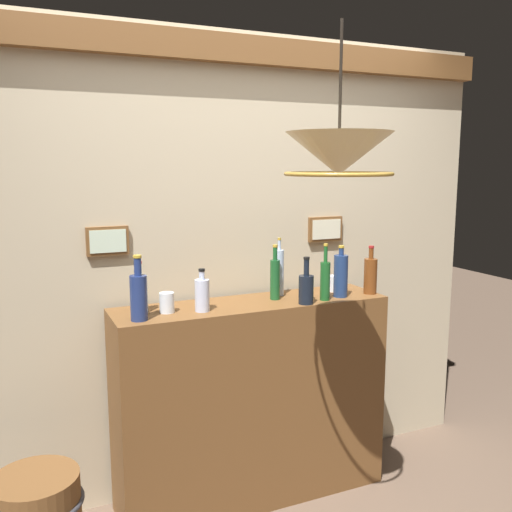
{
  "coord_description": "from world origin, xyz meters",
  "views": [
    {
      "loc": [
        -1.14,
        -1.75,
        1.78
      ],
      "look_at": [
        0.0,
        0.78,
        1.33
      ],
      "focal_mm": 39.5,
      "sensor_mm": 36.0,
      "label": 1
    }
  ],
  "objects": [
    {
      "name": "liquor_bottle_gin",
      "position": [
        0.68,
        0.75,
        1.18
      ],
      "size": [
        0.07,
        0.07,
        0.27
      ],
      "color": "brown",
      "rests_on": "bar_shelf_unit"
    },
    {
      "name": "glass_tumbler_rocks",
      "position": [
        -0.45,
        0.82,
        1.13
      ],
      "size": [
        0.07,
        0.07,
        0.1
      ],
      "color": "silver",
      "rests_on": "bar_shelf_unit"
    },
    {
      "name": "liquor_bottle_brandy",
      "position": [
        0.2,
        0.92,
        1.21
      ],
      "size": [
        0.05,
        0.05,
        0.31
      ],
      "color": "#AEC4E1",
      "rests_on": "bar_shelf_unit"
    },
    {
      "name": "liquor_bottle_rum",
      "position": [
        0.48,
        0.76,
        1.19
      ],
      "size": [
        0.08,
        0.08,
        0.28
      ],
      "color": "navy",
      "rests_on": "bar_shelf_unit"
    },
    {
      "name": "bar_shelf_unit",
      "position": [
        0.0,
        0.83,
        0.54
      ],
      "size": [
        1.44,
        0.37,
        1.08
      ],
      "primitive_type": "cube",
      "color": "brown",
      "rests_on": "ground"
    },
    {
      "name": "liquor_bottle_tequila",
      "position": [
        -0.29,
        0.77,
        1.16
      ],
      "size": [
        0.07,
        0.07,
        0.21
      ],
      "color": "silver",
      "rests_on": "bar_shelf_unit"
    },
    {
      "name": "pendant_lamp",
      "position": [
        0.07,
        0.15,
        1.82
      ],
      "size": [
        0.43,
        0.43,
        0.59
      ],
      "color": "beige"
    },
    {
      "name": "liquor_bottle_scotch",
      "position": [
        0.24,
        0.7,
        1.16
      ],
      "size": [
        0.08,
        0.08,
        0.24
      ],
      "color": "black",
      "rests_on": "bar_shelf_unit"
    },
    {
      "name": "liquor_bottle_mezcal",
      "position": [
        -0.61,
        0.74,
        1.19
      ],
      "size": [
        0.08,
        0.08,
        0.3
      ],
      "color": "navy",
      "rests_on": "bar_shelf_unit"
    },
    {
      "name": "liquor_bottle_amaro",
      "position": [
        0.37,
        0.72,
        1.19
      ],
      "size": [
        0.05,
        0.05,
        0.3
      ],
      "color": "#1B5623",
      "rests_on": "bar_shelf_unit"
    },
    {
      "name": "glass_tumbler_highball",
      "position": [
        0.53,
        0.88,
        1.12
      ],
      "size": [
        0.08,
        0.08,
        0.09
      ],
      "color": "silver",
      "rests_on": "bar_shelf_unit"
    },
    {
      "name": "liquor_bottle_vermouth",
      "position": [
        0.14,
        0.85,
        1.19
      ],
      "size": [
        0.05,
        0.05,
        0.29
      ],
      "color": "#195126",
      "rests_on": "bar_shelf_unit"
    },
    {
      "name": "panelled_rear_partition",
      "position": [
        -0.0,
        1.1,
        1.31
      ],
      "size": [
        3.1,
        0.15,
        2.47
      ],
      "color": "#BCAD8E",
      "rests_on": "ground"
    },
    {
      "name": "liquor_bottle_vodka",
      "position": [
        -0.57,
        0.87,
        1.17
      ],
      "size": [
        0.07,
        0.07,
        0.25
      ],
      "color": "#A2BED3",
      "rests_on": "bar_shelf_unit"
    }
  ]
}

